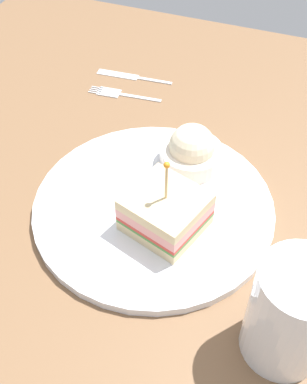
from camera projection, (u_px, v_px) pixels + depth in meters
The scene contains 7 objects.
ground_plane at pixel (153, 215), 59.51cm from camera, with size 98.72×98.72×2.00cm, color brown.
plate at pixel (153, 206), 58.37cm from camera, with size 29.43×29.43×1.15cm, color white.
sandwich_half_center at pixel (165, 212), 53.77cm from camera, with size 10.19×9.90×10.10cm.
coleslaw_bowl at pixel (192, 151), 61.26cm from camera, with size 8.24×8.24×5.93cm.
drink_glass at pixel (290, 318), 42.96cm from camera, with size 7.85×7.85×11.83cm.
fork at pixel (117, 93), 75.38cm from camera, with size 11.89×2.52×0.35cm.
knife at pixel (130, 76), 78.72cm from camera, with size 12.92×2.06×0.35cm.
Camera 1 is at (13.85, -36.16, 44.28)cm, focal length 44.40 mm.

